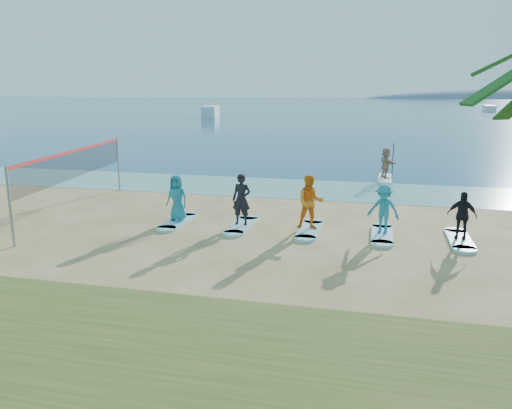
% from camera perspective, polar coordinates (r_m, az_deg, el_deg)
% --- Properties ---
extents(ground, '(600.00, 600.00, 0.00)m').
position_cam_1_polar(ground, '(14.59, -1.78, -5.93)').
color(ground, tan).
rests_on(ground, ground).
extents(shallow_water, '(600.00, 600.00, 0.00)m').
position_cam_1_polar(shallow_water, '(24.54, 4.77, 1.83)').
color(shallow_water, teal).
rests_on(shallow_water, ground).
extents(ocean, '(600.00, 600.00, 0.00)m').
position_cam_1_polar(ocean, '(173.40, 12.73, 11.08)').
color(ocean, navy).
rests_on(ocean, ground).
extents(volleyball_net, '(1.38, 9.00, 2.50)m').
position_cam_1_polar(volleyball_net, '(20.65, -19.99, 4.33)').
color(volleyball_net, gray).
rests_on(volleyball_net, ground).
extents(paddleboard, '(0.79, 3.02, 0.12)m').
position_cam_1_polar(paddleboard, '(27.75, 14.52, 2.87)').
color(paddleboard, silver).
rests_on(paddleboard, ground).
extents(paddleboarder, '(1.02, 1.55, 1.60)m').
position_cam_1_polar(paddleboarder, '(27.62, 14.62, 4.62)').
color(paddleboarder, tan).
rests_on(paddleboarder, paddleboard).
extents(boat_offshore_a, '(4.20, 9.14, 1.95)m').
position_cam_1_polar(boat_offshore_a, '(90.62, -5.20, 9.91)').
color(boat_offshore_a, silver).
rests_on(boat_offshore_a, ground).
extents(boat_offshore_b, '(1.94, 5.92, 1.43)m').
position_cam_1_polar(boat_offshore_b, '(123.74, 25.07, 9.57)').
color(boat_offshore_b, silver).
rests_on(boat_offshore_b, ground).
extents(surfboard_0, '(0.70, 2.20, 0.09)m').
position_cam_1_polar(surfboard_0, '(18.43, -8.92, -1.91)').
color(surfboard_0, '#91D5E1').
rests_on(surfboard_0, ground).
extents(student_0, '(0.90, 0.67, 1.68)m').
position_cam_1_polar(student_0, '(18.23, -9.01, 0.77)').
color(student_0, teal).
rests_on(student_0, surfboard_0).
extents(surfboard_1, '(0.70, 2.20, 0.09)m').
position_cam_1_polar(surfboard_1, '(17.66, -1.65, -2.41)').
color(surfboard_1, '#91D5E1').
rests_on(surfboard_1, ground).
extents(student_1, '(0.68, 0.47, 1.80)m').
position_cam_1_polar(student_1, '(17.44, -1.67, 0.58)').
color(student_1, black).
rests_on(student_1, surfboard_1).
extents(surfboard_2, '(0.70, 2.20, 0.09)m').
position_cam_1_polar(surfboard_2, '(17.20, 6.14, -2.90)').
color(surfboard_2, '#91D5E1').
rests_on(surfboard_2, ground).
extents(student_2, '(1.02, 0.86, 1.86)m').
position_cam_1_polar(student_2, '(16.96, 6.22, 0.27)').
color(student_2, orange).
rests_on(student_2, surfboard_2).
extents(surfboard_3, '(0.70, 2.20, 0.09)m').
position_cam_1_polar(surfboard_3, '(17.07, 14.20, -3.35)').
color(surfboard_3, '#91D5E1').
rests_on(surfboard_3, ground).
extents(student_3, '(1.18, 0.87, 1.64)m').
position_cam_1_polar(student_3, '(16.86, 14.36, -0.54)').
color(student_3, teal).
rests_on(student_3, surfboard_3).
extents(surfboard_4, '(0.70, 2.20, 0.09)m').
position_cam_1_polar(surfboard_4, '(17.28, 22.24, -3.74)').
color(surfboard_4, '#91D5E1').
rests_on(surfboard_4, ground).
extents(student_4, '(0.96, 0.60, 1.53)m').
position_cam_1_polar(student_4, '(17.08, 22.47, -1.14)').
color(student_4, black).
rests_on(student_4, surfboard_4).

